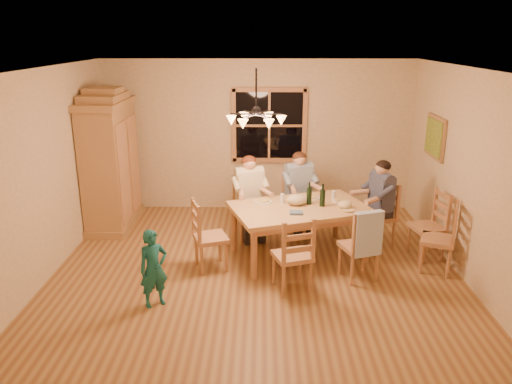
{
  "coord_description": "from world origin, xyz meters",
  "views": [
    {
      "loc": [
        0.08,
        -6.33,
        3.1
      ],
      "look_at": [
        -0.0,
        0.1,
        1.06
      ],
      "focal_mm": 35.0,
      "sensor_mm": 36.0,
      "label": 1
    }
  ],
  "objects_px": {
    "chair_near_right": "(358,257)",
    "adult_woman": "(249,187)",
    "chair_end_left": "(211,248)",
    "chair_end_right": "(378,226)",
    "adult_slate_man": "(380,192)",
    "child": "(154,268)",
    "chair_far_left": "(250,219)",
    "wine_bottle_b": "(323,195)",
    "dining_table": "(300,213)",
    "chair_spare_front": "(436,250)",
    "chandelier": "(256,118)",
    "adult_plaid_man": "(299,182)",
    "chair_spare_back": "(426,237)",
    "chair_near_left": "(292,267)",
    "chair_far_right": "(298,214)",
    "wine_bottle_a": "(309,193)",
    "armoire": "(111,164)"
  },
  "relations": [
    {
      "from": "adult_plaid_man",
      "to": "wine_bottle_a",
      "type": "relative_size",
      "value": 2.65
    },
    {
      "from": "adult_woman",
      "to": "armoire",
      "type": "bearing_deg",
      "value": -32.4
    },
    {
      "from": "armoire",
      "to": "chair_near_right",
      "type": "height_order",
      "value": "armoire"
    },
    {
      "from": "chair_end_right",
      "to": "adult_slate_man",
      "type": "relative_size",
      "value": 1.13
    },
    {
      "from": "dining_table",
      "to": "chair_far_left",
      "type": "distance_m",
      "value": 1.07
    },
    {
      "from": "chandelier",
      "to": "adult_plaid_man",
      "type": "xyz_separation_m",
      "value": [
        0.67,
        1.32,
        -1.24
      ]
    },
    {
      "from": "chair_end_right",
      "to": "chandelier",
      "type": "bearing_deg",
      "value": 94.15
    },
    {
      "from": "chair_near_right",
      "to": "adult_woman",
      "type": "height_order",
      "value": "adult_woman"
    },
    {
      "from": "chair_far_left",
      "to": "chair_spare_front",
      "type": "bearing_deg",
      "value": 136.92
    },
    {
      "from": "chair_end_right",
      "to": "child",
      "type": "bearing_deg",
      "value": 102.13
    },
    {
      "from": "chair_near_right",
      "to": "adult_woman",
      "type": "relative_size",
      "value": 1.13
    },
    {
      "from": "adult_plaid_man",
      "to": "armoire",
      "type": "bearing_deg",
      "value": -24.11
    },
    {
      "from": "armoire",
      "to": "adult_woman",
      "type": "distance_m",
      "value": 2.38
    },
    {
      "from": "child",
      "to": "chair_spare_back",
      "type": "relative_size",
      "value": 0.96
    },
    {
      "from": "dining_table",
      "to": "chair_far_left",
      "type": "xyz_separation_m",
      "value": [
        -0.73,
        0.69,
        -0.36
      ]
    },
    {
      "from": "chair_near_left",
      "to": "adult_plaid_man",
      "type": "xyz_separation_m",
      "value": [
        0.21,
        1.95,
        0.54
      ]
    },
    {
      "from": "chandelier",
      "to": "child",
      "type": "height_order",
      "value": "chandelier"
    },
    {
      "from": "chair_far_right",
      "to": "chair_near_right",
      "type": "distance_m",
      "value": 1.78
    },
    {
      "from": "adult_woman",
      "to": "adult_slate_man",
      "type": "distance_m",
      "value": 1.99
    },
    {
      "from": "chair_end_right",
      "to": "child",
      "type": "relative_size",
      "value": 1.04
    },
    {
      "from": "chair_near_right",
      "to": "chair_end_left",
      "type": "bearing_deg",
      "value": 153.43
    },
    {
      "from": "chandelier",
      "to": "dining_table",
      "type": "height_order",
      "value": "chandelier"
    },
    {
      "from": "chair_end_right",
      "to": "chair_spare_back",
      "type": "xyz_separation_m",
      "value": [
        0.6,
        -0.44,
        0.0
      ]
    },
    {
      "from": "wine_bottle_a",
      "to": "chair_spare_back",
      "type": "relative_size",
      "value": 0.33
    },
    {
      "from": "dining_table",
      "to": "chair_spare_front",
      "type": "xyz_separation_m",
      "value": [
        1.83,
        -0.46,
        -0.36
      ]
    },
    {
      "from": "chair_far_right",
      "to": "adult_slate_man",
      "type": "distance_m",
      "value": 1.4
    },
    {
      "from": "dining_table",
      "to": "chair_spare_front",
      "type": "distance_m",
      "value": 1.93
    },
    {
      "from": "chair_end_left",
      "to": "wine_bottle_b",
      "type": "height_order",
      "value": "wine_bottle_b"
    },
    {
      "from": "chandelier",
      "to": "chair_near_left",
      "type": "height_order",
      "value": "chandelier"
    },
    {
      "from": "chandelier",
      "to": "chair_spare_front",
      "type": "xyz_separation_m",
      "value": [
        2.45,
        -0.09,
        -1.77
      ]
    },
    {
      "from": "chair_spare_back",
      "to": "chandelier",
      "type": "bearing_deg",
      "value": 87.9
    },
    {
      "from": "chandelier",
      "to": "chair_far_right",
      "type": "distance_m",
      "value": 2.31
    },
    {
      "from": "chair_end_left",
      "to": "child",
      "type": "relative_size",
      "value": 1.04
    },
    {
      "from": "adult_slate_man",
      "to": "wine_bottle_b",
      "type": "height_order",
      "value": "adult_slate_man"
    },
    {
      "from": "adult_plaid_man",
      "to": "adult_slate_man",
      "type": "relative_size",
      "value": 1.0
    },
    {
      "from": "chair_near_right",
      "to": "chair_end_left",
      "type": "relative_size",
      "value": 1.0
    },
    {
      "from": "wine_bottle_b",
      "to": "chair_spare_front",
      "type": "height_order",
      "value": "wine_bottle_b"
    },
    {
      "from": "child",
      "to": "chair_far_left",
      "type": "bearing_deg",
      "value": 29.79
    },
    {
      "from": "armoire",
      "to": "chair_near_right",
      "type": "bearing_deg",
      "value": -26.99
    },
    {
      "from": "adult_slate_man",
      "to": "armoire",
      "type": "bearing_deg",
      "value": 60.26
    },
    {
      "from": "chair_far_left",
      "to": "chair_spare_front",
      "type": "height_order",
      "value": "same"
    },
    {
      "from": "chair_end_left",
      "to": "wine_bottle_b",
      "type": "relative_size",
      "value": 3.0
    },
    {
      "from": "chair_near_left",
      "to": "chair_near_right",
      "type": "bearing_deg",
      "value": 0.0
    },
    {
      "from": "adult_woman",
      "to": "wine_bottle_b",
      "type": "relative_size",
      "value": 2.65
    },
    {
      "from": "chair_far_right",
      "to": "wine_bottle_b",
      "type": "height_order",
      "value": "wine_bottle_b"
    },
    {
      "from": "chair_spare_front",
      "to": "chair_near_right",
      "type": "bearing_deg",
      "value": 123.99
    },
    {
      "from": "chair_near_left",
      "to": "wine_bottle_b",
      "type": "bearing_deg",
      "value": 45.9
    },
    {
      "from": "chair_near_right",
      "to": "wine_bottle_a",
      "type": "relative_size",
      "value": 3.0
    },
    {
      "from": "chair_near_left",
      "to": "chair_spare_front",
      "type": "xyz_separation_m",
      "value": [
        1.99,
        0.53,
        0.0
      ]
    },
    {
      "from": "child",
      "to": "chair_end_right",
      "type": "bearing_deg",
      "value": -1.97
    }
  ]
}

